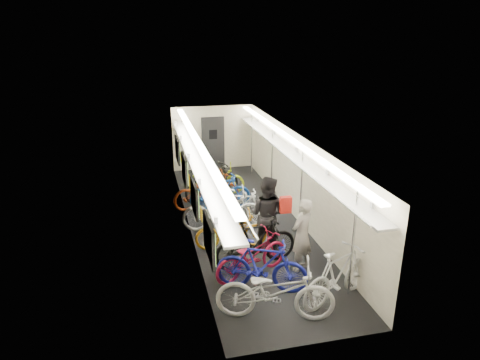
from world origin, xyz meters
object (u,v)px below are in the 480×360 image
bicycle_1 (262,266)px  passenger_near (302,235)px  bicycle_0 (275,291)px  backpack (286,205)px  passenger_mid (267,214)px

bicycle_1 → passenger_near: 1.25m
bicycle_0 → backpack: backpack is taller
passenger_near → bicycle_1: bearing=-3.9°
bicycle_1 → passenger_mid: passenger_mid is taller
bicycle_0 → bicycle_1: bicycle_0 is taller
bicycle_1 → passenger_near: passenger_near is taller
bicycle_1 → passenger_near: bearing=-36.1°
passenger_mid → backpack: passenger_mid is taller
bicycle_1 → backpack: 1.73m
backpack → bicycle_1: bearing=-123.6°
passenger_near → backpack: size_ratio=4.39×
bicycle_0 → passenger_near: size_ratio=1.30×
bicycle_1 → passenger_mid: (0.56, 1.60, 0.37)m
bicycle_0 → bicycle_1: (0.01, 0.92, -0.01)m
bicycle_0 → bicycle_1: size_ratio=1.15×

